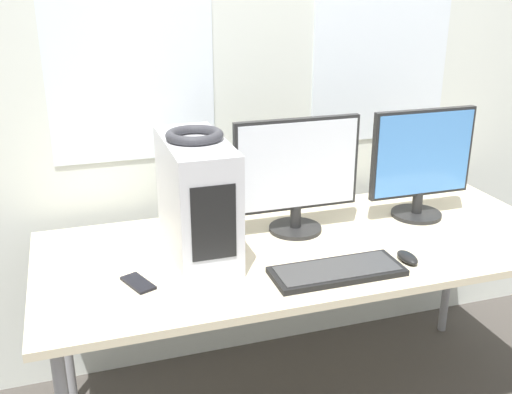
{
  "coord_description": "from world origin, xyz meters",
  "views": [
    {
      "loc": [
        -0.81,
        -1.47,
        1.72
      ],
      "look_at": [
        -0.2,
        0.42,
        0.98
      ],
      "focal_mm": 42.0,
      "sensor_mm": 36.0,
      "label": 1
    }
  ],
  "objects_px": {
    "pc_tower": "(197,197)",
    "headphones": "(194,135)",
    "monitor_right_near": "(422,162)",
    "cell_phone": "(138,283)",
    "mouse": "(407,257)",
    "keyboard": "(337,271)",
    "monitor_main": "(296,173)"
  },
  "relations": [
    {
      "from": "headphones",
      "to": "monitor_main",
      "type": "xyz_separation_m",
      "value": [
        0.4,
        0.06,
        -0.2
      ]
    },
    {
      "from": "monitor_main",
      "to": "cell_phone",
      "type": "relative_size",
      "value": 3.34
    },
    {
      "from": "pc_tower",
      "to": "monitor_main",
      "type": "height_order",
      "value": "monitor_main"
    },
    {
      "from": "pc_tower",
      "to": "headphones",
      "type": "xyz_separation_m",
      "value": [
        0.0,
        0.0,
        0.23
      ]
    },
    {
      "from": "headphones",
      "to": "monitor_right_near",
      "type": "bearing_deg",
      "value": 3.0
    },
    {
      "from": "monitor_main",
      "to": "mouse",
      "type": "bearing_deg",
      "value": -53.07
    },
    {
      "from": "keyboard",
      "to": "mouse",
      "type": "relative_size",
      "value": 4.21
    },
    {
      "from": "headphones",
      "to": "monitor_main",
      "type": "height_order",
      "value": "headphones"
    },
    {
      "from": "pc_tower",
      "to": "monitor_right_near",
      "type": "bearing_deg",
      "value": 3.05
    },
    {
      "from": "monitor_main",
      "to": "mouse",
      "type": "height_order",
      "value": "monitor_main"
    },
    {
      "from": "monitor_main",
      "to": "cell_phone",
      "type": "distance_m",
      "value": 0.73
    },
    {
      "from": "keyboard",
      "to": "cell_phone",
      "type": "distance_m",
      "value": 0.66
    },
    {
      "from": "headphones",
      "to": "monitor_right_near",
      "type": "xyz_separation_m",
      "value": [
        0.94,
        0.05,
        -0.2
      ]
    },
    {
      "from": "monitor_main",
      "to": "monitor_right_near",
      "type": "height_order",
      "value": "monitor_right_near"
    },
    {
      "from": "headphones",
      "to": "keyboard",
      "type": "xyz_separation_m",
      "value": [
        0.4,
        -0.32,
        -0.42
      ]
    },
    {
      "from": "pc_tower",
      "to": "monitor_right_near",
      "type": "distance_m",
      "value": 0.94
    },
    {
      "from": "pc_tower",
      "to": "monitor_main",
      "type": "distance_m",
      "value": 0.41
    },
    {
      "from": "headphones",
      "to": "monitor_right_near",
      "type": "distance_m",
      "value": 0.96
    },
    {
      "from": "monitor_main",
      "to": "mouse",
      "type": "xyz_separation_m",
      "value": [
        0.28,
        -0.37,
        -0.22
      ]
    },
    {
      "from": "keyboard",
      "to": "mouse",
      "type": "bearing_deg",
      "value": 2.66
    },
    {
      "from": "monitor_right_near",
      "to": "cell_phone",
      "type": "relative_size",
      "value": 3.05
    },
    {
      "from": "mouse",
      "to": "monitor_right_near",
      "type": "bearing_deg",
      "value": 53.98
    },
    {
      "from": "headphones",
      "to": "keyboard",
      "type": "relative_size",
      "value": 0.44
    },
    {
      "from": "keyboard",
      "to": "headphones",
      "type": "bearing_deg",
      "value": 141.59
    },
    {
      "from": "cell_phone",
      "to": "monitor_right_near",
      "type": "bearing_deg",
      "value": -10.86
    },
    {
      "from": "monitor_right_near",
      "to": "cell_phone",
      "type": "height_order",
      "value": "monitor_right_near"
    },
    {
      "from": "monitor_right_near",
      "to": "keyboard",
      "type": "relative_size",
      "value": 1.01
    },
    {
      "from": "pc_tower",
      "to": "headphones",
      "type": "relative_size",
      "value": 2.5
    },
    {
      "from": "keyboard",
      "to": "cell_phone",
      "type": "xyz_separation_m",
      "value": [
        -0.65,
        0.13,
        -0.01
      ]
    },
    {
      "from": "mouse",
      "to": "cell_phone",
      "type": "relative_size",
      "value": 0.72
    },
    {
      "from": "monitor_right_near",
      "to": "mouse",
      "type": "bearing_deg",
      "value": -126.02
    },
    {
      "from": "pc_tower",
      "to": "mouse",
      "type": "distance_m",
      "value": 0.77
    }
  ]
}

